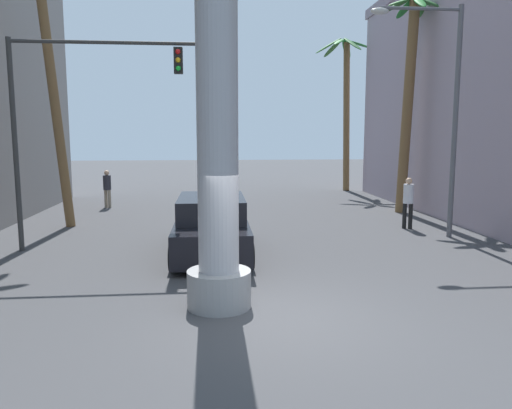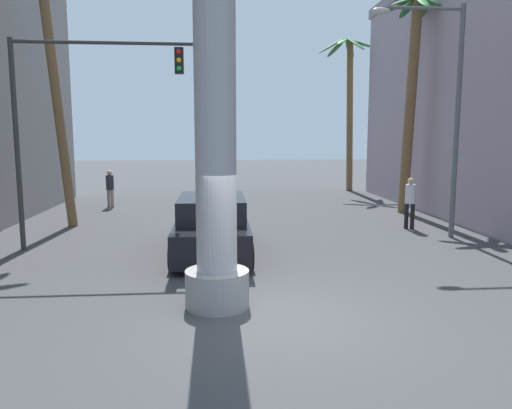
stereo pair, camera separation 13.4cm
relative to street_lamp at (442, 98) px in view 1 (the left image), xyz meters
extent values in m
plane|color=#424244|center=(-5.95, 3.36, -4.33)|extent=(93.23, 93.23, 0.00)
cylinder|color=#9E9EA3|center=(-6.96, -5.82, 0.47)|extent=(0.75, 0.75, 9.58)
cylinder|color=gray|center=(-6.96, -5.82, -3.98)|extent=(1.20, 1.20, 0.70)
cylinder|color=#59595E|center=(0.46, 0.00, -0.79)|extent=(0.16, 0.16, 7.07)
cylinder|color=#59595E|center=(-0.79, 0.00, 2.59)|extent=(2.50, 0.10, 0.10)
ellipsoid|color=beige|center=(-2.04, 0.00, 2.49)|extent=(0.56, 0.28, 0.20)
cylinder|color=#333333|center=(-12.35, -0.68, -1.44)|extent=(0.14, 0.14, 5.78)
cylinder|color=#333333|center=(-9.74, -0.68, 1.35)|extent=(5.23, 0.10, 0.10)
cube|color=black|center=(-7.91, -0.68, 0.90)|extent=(0.24, 0.24, 0.70)
sphere|color=red|center=(-7.91, -0.81, 1.12)|extent=(0.14, 0.14, 0.14)
sphere|color=yellow|center=(-7.91, -0.81, 0.90)|extent=(0.14, 0.14, 0.14)
sphere|color=green|center=(-7.91, -0.81, 0.68)|extent=(0.14, 0.14, 0.14)
cylinder|color=black|center=(-7.95, 0.24, -4.01)|extent=(0.23, 0.64, 0.64)
cylinder|color=black|center=(-6.14, 0.22, -4.01)|extent=(0.23, 0.64, 0.64)
cylinder|color=black|center=(-7.98, -3.20, -4.01)|extent=(0.23, 0.64, 0.64)
cylinder|color=black|center=(-6.17, -3.22, -4.01)|extent=(0.23, 0.64, 0.64)
cube|color=black|center=(-7.06, -1.49, -3.77)|extent=(1.95, 4.93, 0.80)
cube|color=black|center=(-7.06, -1.49, -3.07)|extent=(1.78, 2.72, 0.60)
cylinder|color=brown|center=(-12.30, 2.87, 0.39)|extent=(0.93, 0.65, 9.43)
cylinder|color=brown|center=(0.95, 4.99, -0.09)|extent=(0.59, 0.64, 8.49)
ellipsoid|color=#226F2D|center=(1.75, 4.96, 4.00)|extent=(1.39, 0.58, 0.59)
ellipsoid|color=#2F652D|center=(1.55, 5.58, 3.94)|extent=(1.14, 1.17, 0.77)
ellipsoid|color=#22742D|center=(0.99, 5.77, 4.01)|extent=(0.51, 1.38, 0.59)
ellipsoid|color=#305F2D|center=(0.41, 5.31, 3.98)|extent=(1.36, 0.78, 0.67)
ellipsoid|color=#306D2D|center=(0.44, 4.78, 4.02)|extent=(1.38, 0.90, 0.55)
ellipsoid|color=#24772D|center=(1.01, 4.39, 3.94)|extent=(0.45, 1.30, 0.78)
ellipsoid|color=#2C602D|center=(1.54, 4.57, 3.95)|extent=(1.14, 1.18, 0.76)
cylinder|color=brown|center=(0.87, 13.68, -0.09)|extent=(0.36, 0.97, 8.47)
ellipsoid|color=#25642D|center=(1.42, 13.59, 3.98)|extent=(1.71, 0.54, 0.62)
ellipsoid|color=#21782D|center=(0.98, 14.44, 3.85)|extent=(1.06, 1.52, 1.00)
ellipsoid|color=#32652D|center=(0.17, 14.45, 3.88)|extent=(1.03, 1.57, 0.93)
ellipsoid|color=#306F2D|center=(-0.30, 13.61, 3.86)|extent=(1.57, 0.49, 0.98)
ellipsoid|color=#286B2D|center=(0.13, 12.93, 3.97)|extent=(1.15, 1.63, 0.66)
ellipsoid|color=#2B632D|center=(0.88, 12.88, 3.86)|extent=(0.92, 1.58, 0.97)
cylinder|color=gray|center=(-11.68, 7.65, -3.93)|extent=(0.14, 0.14, 0.80)
cylinder|color=gray|center=(-11.51, 7.55, -3.93)|extent=(0.14, 0.14, 0.80)
cylinder|color=#26262D|center=(-11.59, 7.60, -3.20)|extent=(0.46, 0.46, 0.64)
sphere|color=tan|center=(-11.59, 7.60, -2.77)|extent=(0.22, 0.22, 0.22)
cylinder|color=black|center=(-0.40, 1.54, -3.88)|extent=(0.14, 0.14, 0.88)
cylinder|color=black|center=(-0.22, 1.44, -3.88)|extent=(0.14, 0.14, 0.88)
cylinder|color=silver|center=(-0.31, 1.49, -3.11)|extent=(0.46, 0.46, 0.66)
sphere|color=tan|center=(-0.31, 1.49, -2.67)|extent=(0.22, 0.22, 0.22)
camera|label=1|loc=(-7.14, -14.88, -1.12)|focal=35.00mm
camera|label=2|loc=(-7.00, -14.90, -1.12)|focal=35.00mm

